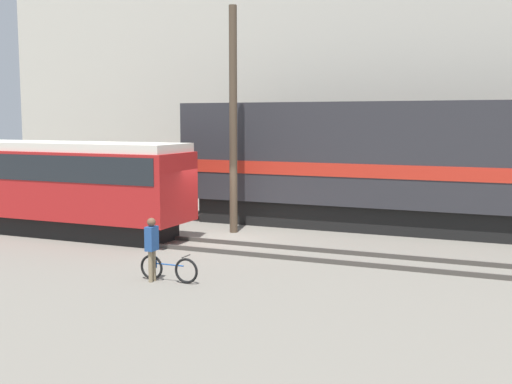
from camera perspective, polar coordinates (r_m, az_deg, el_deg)
The scene contains 9 objects.
ground_plane at distance 22.66m, azimuth -3.26°, elevation -4.25°, with size 120.00×120.00×0.00m, color slate.
track_near at distance 21.45m, azimuth -4.91°, elevation -4.69°, with size 60.00×1.51×0.14m.
track_far at distance 26.60m, azimuth 1.02°, elevation -2.47°, with size 60.00×1.51×0.14m.
building_backdrop at distance 33.27m, azimuth 5.99°, elevation 9.98°, with size 34.29×6.00×12.50m.
freight_locomotive at distance 24.70m, azimuth 13.63°, elevation 2.44°, with size 17.83×3.04×5.46m.
streetcar at distance 24.59m, azimuth -17.36°, elevation 0.89°, with size 10.44×2.54×3.39m.
bicycle at distance 17.00m, azimuth -7.77°, elevation -6.78°, with size 1.71×0.44×0.73m.
person at distance 16.94m, azimuth -9.25°, elevation -4.50°, with size 0.22×0.36×1.68m.
utility_pole_left at distance 23.70m, azimuth -2.04°, elevation 6.34°, with size 0.29×0.29×8.31m.
Camera 1 is at (10.03, -19.86, 4.25)m, focal length 45.00 mm.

